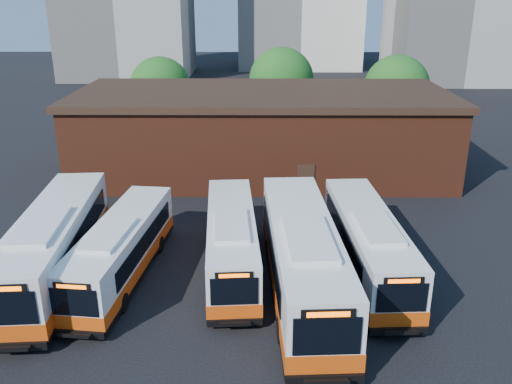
{
  "coord_description": "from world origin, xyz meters",
  "views": [
    {
      "loc": [
        -0.19,
        -21.51,
        13.62
      ],
      "look_at": [
        -0.38,
        4.29,
        4.0
      ],
      "focal_mm": 38.0,
      "sensor_mm": 36.0,
      "label": 1
    }
  ],
  "objects_px": {
    "bus_east": "(368,246)",
    "transit_worker": "(311,336)",
    "bus_mideast": "(303,261)",
    "bus_farwest": "(55,247)",
    "bus_midwest": "(231,243)",
    "bus_west": "(121,252)"
  },
  "relations": [
    {
      "from": "bus_mideast",
      "to": "transit_worker",
      "type": "xyz_separation_m",
      "value": [
        0.01,
        -4.82,
        -0.76
      ]
    },
    {
      "from": "bus_west",
      "to": "bus_mideast",
      "type": "bearing_deg",
      "value": -3.75
    },
    {
      "from": "bus_farwest",
      "to": "bus_midwest",
      "type": "relative_size",
      "value": 1.15
    },
    {
      "from": "bus_midwest",
      "to": "bus_east",
      "type": "distance_m",
      "value": 6.93
    },
    {
      "from": "bus_mideast",
      "to": "transit_worker",
      "type": "bearing_deg",
      "value": -92.84
    },
    {
      "from": "bus_farwest",
      "to": "bus_mideast",
      "type": "xyz_separation_m",
      "value": [
        12.2,
        -1.52,
        0.08
      ]
    },
    {
      "from": "transit_worker",
      "to": "bus_west",
      "type": "bearing_deg",
      "value": 77.16
    },
    {
      "from": "bus_mideast",
      "to": "bus_east",
      "type": "relative_size",
      "value": 1.16
    },
    {
      "from": "bus_west",
      "to": "bus_mideast",
      "type": "xyz_separation_m",
      "value": [
        8.91,
        -1.52,
        0.32
      ]
    },
    {
      "from": "bus_farwest",
      "to": "bus_mideast",
      "type": "relative_size",
      "value": 0.96
    },
    {
      "from": "bus_mideast",
      "to": "transit_worker",
      "type": "distance_m",
      "value": 4.88
    },
    {
      "from": "bus_midwest",
      "to": "transit_worker",
      "type": "bearing_deg",
      "value": -68.7
    },
    {
      "from": "transit_worker",
      "to": "bus_mideast",
      "type": "bearing_deg",
      "value": 22.7
    },
    {
      "from": "bus_west",
      "to": "transit_worker",
      "type": "bearing_deg",
      "value": -29.45
    },
    {
      "from": "bus_west",
      "to": "transit_worker",
      "type": "distance_m",
      "value": 10.96
    },
    {
      "from": "bus_east",
      "to": "bus_midwest",
      "type": "bearing_deg",
      "value": 174.26
    },
    {
      "from": "bus_east",
      "to": "transit_worker",
      "type": "bearing_deg",
      "value": -119.22
    },
    {
      "from": "bus_west",
      "to": "bus_midwest",
      "type": "height_order",
      "value": "bus_midwest"
    },
    {
      "from": "bus_farwest",
      "to": "transit_worker",
      "type": "xyz_separation_m",
      "value": [
        12.22,
        -6.34,
        -0.68
      ]
    },
    {
      "from": "bus_farwest",
      "to": "bus_midwest",
      "type": "bearing_deg",
      "value": 2.1
    },
    {
      "from": "bus_west",
      "to": "bus_east",
      "type": "xyz_separation_m",
      "value": [
        12.37,
        0.61,
        0.08
      ]
    },
    {
      "from": "bus_farwest",
      "to": "bus_midwest",
      "type": "distance_m",
      "value": 8.8
    }
  ]
}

